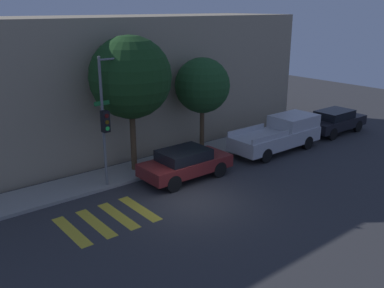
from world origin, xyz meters
The scene contains 10 objects.
ground_plane centered at (0.00, 0.00, 0.00)m, with size 60.00×60.00×0.00m, color #333335.
sidewalk centered at (0.00, 4.29, 0.07)m, with size 26.00×2.18×0.14m, color gray.
building_row centered at (0.00, 8.78, 3.56)m, with size 26.00×6.00×7.11m, color gray.
crosswalk centered at (-3.43, 0.80, 0.00)m, with size 3.28×2.60×0.00m.
traffic_light_pole centered at (-1.58, 3.37, 3.62)m, with size 2.32×0.56×5.70m.
sedan_near_corner centered at (1.31, 2.10, 0.77)m, with size 4.27×1.88×1.42m.
pickup_truck centered at (7.92, 2.10, 0.92)m, with size 5.54×2.02×1.81m.
sedan_middle centered at (13.17, 2.10, 0.79)m, with size 4.44×1.79×1.47m.
tree_near_corner centered at (-0.06, 4.32, 4.54)m, with size 3.75×3.75×6.43m.
tree_midblock centered at (4.19, 4.32, 3.70)m, with size 2.86×2.86×5.15m.
Camera 1 is at (-9.99, -12.35, 7.60)m, focal length 40.00 mm.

